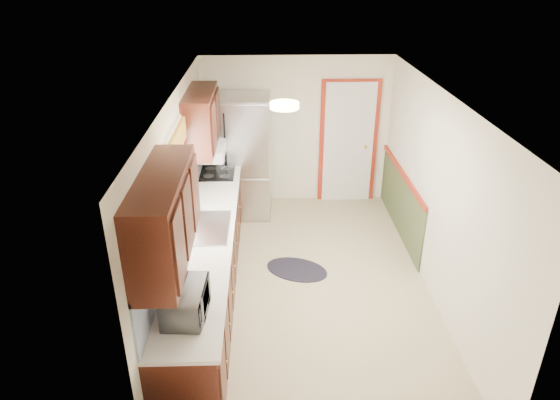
{
  "coord_description": "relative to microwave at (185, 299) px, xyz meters",
  "views": [
    {
      "loc": [
        -0.5,
        -5.2,
        3.72
      ],
      "look_at": [
        -0.34,
        0.08,
        1.15
      ],
      "focal_mm": 32.0,
      "sensor_mm": 36.0,
      "label": 1
    }
  ],
  "objects": [
    {
      "name": "back_wall_trim",
      "position": [
        2.19,
        3.95,
        -0.23
      ],
      "size": [
        1.12,
        2.3,
        2.08
      ],
      "color": "maroon",
      "rests_on": "ground"
    },
    {
      "name": "cooktop",
      "position": [
        0.01,
        3.14,
        -0.17
      ],
      "size": [
        0.48,
        0.58,
        0.02
      ],
      "primitive_type": "cube",
      "color": "black",
      "rests_on": "kitchen_run"
    },
    {
      "name": "room_shell",
      "position": [
        1.2,
        1.74,
        0.09
      ],
      "size": [
        3.2,
        5.2,
        2.52
      ],
      "color": "tan",
      "rests_on": "ground"
    },
    {
      "name": "microwave",
      "position": [
        0.0,
        0.0,
        0.0
      ],
      "size": [
        0.31,
        0.53,
        0.35
      ],
      "primitive_type": "imported",
      "rotation": [
        0.0,
        0.0,
        1.52
      ],
      "color": "white",
      "rests_on": "kitchen_run"
    },
    {
      "name": "rug",
      "position": [
        1.09,
        2.06,
        -1.11
      ],
      "size": [
        0.98,
        0.83,
        0.01
      ],
      "primitive_type": "ellipsoid",
      "rotation": [
        0.0,
        0.0,
        -0.43
      ],
      "color": "black",
      "rests_on": "ground"
    },
    {
      "name": "kitchen_run",
      "position": [
        -0.04,
        1.45,
        -0.31
      ],
      "size": [
        0.63,
        4.0,
        2.2
      ],
      "color": "#39140D",
      "rests_on": "ground"
    },
    {
      "name": "refrigerator",
      "position": [
        0.38,
        3.79,
        -0.17
      ],
      "size": [
        0.83,
        0.81,
        1.9
      ],
      "rotation": [
        0.0,
        0.0,
        -0.05
      ],
      "color": "#B7B7BC",
      "rests_on": "ground"
    },
    {
      "name": "ceiling_fixture",
      "position": [
        0.9,
        1.54,
        1.25
      ],
      "size": [
        0.3,
        0.3,
        0.06
      ],
      "primitive_type": "cylinder",
      "color": "#FFD88C",
      "rests_on": "room_shell"
    }
  ]
}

